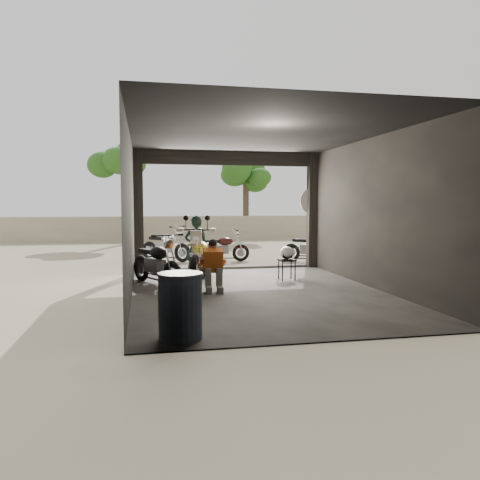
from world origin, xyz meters
name	(u,v)px	position (x,y,z in m)	size (l,w,h in m)	color
ground	(258,293)	(0.00, 0.00, 0.00)	(80.00, 80.00, 0.00)	#7A6D56
garage	(252,229)	(0.00, 0.55, 1.28)	(7.00, 7.13, 3.20)	#2D2B28
boundary_wall	(191,228)	(0.00, 14.00, 0.60)	(18.00, 0.30, 1.20)	gray
tree_left	(126,155)	(-3.00, 12.50, 3.99)	(2.20, 2.20, 5.60)	#382B1E
tree_right	(246,169)	(2.80, 14.00, 3.56)	(2.20, 2.20, 5.00)	#382B1E
main_bike	(201,254)	(-0.97, 1.54, 0.64)	(0.79, 1.93, 1.29)	beige
left_bike	(156,259)	(-2.00, 1.33, 0.58)	(0.71, 1.71, 1.16)	black
outside_bike_a	(165,243)	(-1.60, 5.75, 0.56)	(0.68, 1.66, 1.12)	black
outside_bike_b	(222,246)	(0.12, 5.20, 0.51)	(0.62, 1.50, 1.01)	#3A110D
outside_bike_c	(310,245)	(2.72, 4.40, 0.54)	(0.65, 1.58, 1.07)	black
rider	(196,248)	(-1.04, 1.92, 0.76)	(0.56, 0.37, 1.53)	black
mechanic	(214,267)	(-0.87, 0.26, 0.52)	(0.53, 0.72, 1.04)	#BB5418
stool	(287,262)	(1.02, 1.35, 0.44)	(0.37, 0.37, 0.51)	black
helmet	(286,252)	(1.03, 1.41, 0.66)	(0.31, 0.33, 0.30)	white
oil_drum	(180,307)	(-1.79, -3.00, 0.45)	(0.57, 0.57, 0.89)	#394861
sign_post	(313,214)	(2.41, 3.41, 1.51)	(0.75, 0.08, 2.25)	black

